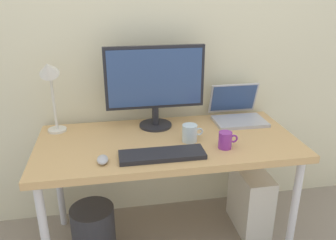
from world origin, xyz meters
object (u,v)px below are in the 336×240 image
(glass_cup, at_px, (190,133))
(computer_tower, at_px, (250,199))
(laptop, at_px, (237,111))
(desk_lamp, at_px, (50,80))
(keyboard, at_px, (162,155))
(wastebasket, at_px, (94,229))
(coffee_mug, at_px, (225,140))
(monitor, at_px, (155,82))
(mouse, at_px, (103,160))
(desk, at_px, (168,149))

(glass_cup, xyz_separation_m, computer_tower, (0.44, 0.07, -0.54))
(laptop, height_order, desk_lamp, desk_lamp)
(keyboard, relative_size, wastebasket, 1.47)
(coffee_mug, bearing_deg, glass_cup, 145.05)
(computer_tower, bearing_deg, monitor, 163.73)
(mouse, height_order, computer_tower, mouse)
(mouse, xyz_separation_m, coffee_mug, (0.65, 0.05, 0.03))
(desk, relative_size, glass_cup, 12.27)
(wastebasket, bearing_deg, keyboard, -25.72)
(laptop, bearing_deg, desk, -155.23)
(mouse, relative_size, coffee_mug, 0.84)
(monitor, bearing_deg, computer_tower, -16.27)
(desk, bearing_deg, mouse, -150.16)
(computer_tower, bearing_deg, mouse, -165.14)
(laptop, height_order, mouse, laptop)
(desk_lamp, xyz_separation_m, computer_tower, (1.19, -0.17, -0.82))
(mouse, height_order, wastebasket, mouse)
(laptop, distance_m, keyboard, 0.71)
(mouse, distance_m, wastebasket, 0.61)
(monitor, xyz_separation_m, desk_lamp, (-0.59, 0.00, 0.04))
(monitor, height_order, keyboard, monitor)
(monitor, relative_size, coffee_mug, 5.51)
(desk, relative_size, wastebasket, 4.90)
(desk, relative_size, laptop, 4.59)
(desk_lamp, distance_m, coffee_mug, 1.03)
(monitor, xyz_separation_m, mouse, (-0.33, -0.42, -0.27))
(mouse, bearing_deg, desk_lamp, 122.64)
(desk, xyz_separation_m, keyboard, (-0.07, -0.20, 0.07))
(desk, distance_m, wastebasket, 0.68)
(desk_lamp, distance_m, computer_tower, 1.45)
(desk, relative_size, desk_lamp, 3.23)
(desk, xyz_separation_m, monitor, (-0.04, 0.21, 0.35))
(coffee_mug, height_order, computer_tower, coffee_mug)
(desk_lamp, relative_size, wastebasket, 1.52)
(desk, xyz_separation_m, wastebasket, (-0.46, -0.01, -0.49))
(desk_lamp, xyz_separation_m, coffee_mug, (0.92, -0.37, -0.28))
(monitor, relative_size, computer_tower, 1.41)
(glass_cup, height_order, computer_tower, glass_cup)
(keyboard, height_order, wastebasket, keyboard)
(desk_lamp, relative_size, computer_tower, 1.09)
(glass_cup, bearing_deg, coffee_mug, -34.95)
(laptop, relative_size, keyboard, 0.73)
(computer_tower, bearing_deg, desk_lamp, 171.64)
(desk, height_order, desk_lamp, desk_lamp)
(laptop, bearing_deg, desk_lamp, -179.01)
(laptop, relative_size, mouse, 3.56)
(laptop, distance_m, mouse, 0.97)
(coffee_mug, height_order, wastebasket, coffee_mug)
(mouse, distance_m, glass_cup, 0.51)
(desk_lamp, distance_m, wastebasket, 0.92)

